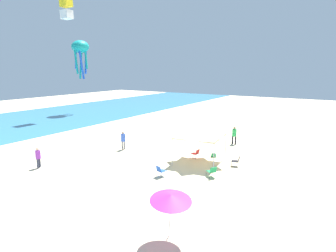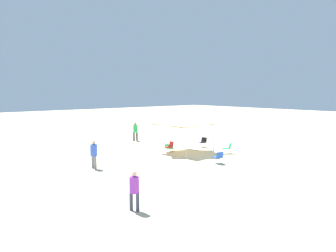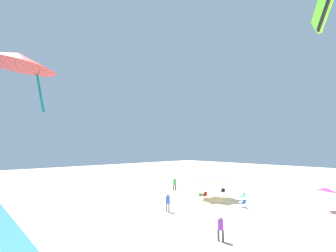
% 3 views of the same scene
% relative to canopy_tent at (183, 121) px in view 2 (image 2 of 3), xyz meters
% --- Properties ---
extents(ground, '(120.00, 120.00, 0.10)m').
position_rel_canopy_tent_xyz_m(ground, '(-1.26, 0.09, -2.45)').
color(ground, beige).
extents(canopy_tent, '(3.91, 3.83, 2.69)m').
position_rel_canopy_tent_xyz_m(canopy_tent, '(0.00, 0.00, 0.00)').
color(canopy_tent, '#B7B7BC').
rests_on(canopy_tent, ground).
extents(folding_chair_near_cooler, '(0.69, 0.76, 0.82)m').
position_rel_canopy_tent_xyz_m(folding_chair_near_cooler, '(0.58, -2.90, -1.93)').
color(folding_chair_near_cooler, black).
rests_on(folding_chair_near_cooler, ground).
extents(folding_chair_right_of_tent, '(0.79, 0.81, 0.82)m').
position_rel_canopy_tent_xyz_m(folding_chair_right_of_tent, '(-2.60, -2.24, -1.93)').
color(folding_chair_right_of_tent, black).
rests_on(folding_chair_right_of_tent, ground).
extents(folding_chair_facing_ocean, '(0.60, 0.68, 0.82)m').
position_rel_canopy_tent_xyz_m(folding_chair_facing_ocean, '(0.73, 0.70, -1.93)').
color(folding_chair_facing_ocean, black).
rests_on(folding_chair_facing_ocean, ground).
extents(folding_chair_left_of_tent, '(0.75, 0.68, 0.82)m').
position_rel_canopy_tent_xyz_m(folding_chair_left_of_tent, '(-4.41, 0.90, -1.93)').
color(folding_chair_left_of_tent, black).
rests_on(folding_chair_left_of_tent, ground).
extents(cooler_box, '(0.73, 0.62, 0.40)m').
position_rel_canopy_tent_xyz_m(cooler_box, '(2.04, -0.37, -2.20)').
color(cooler_box, '#1E8C4C').
rests_on(cooler_box, ground).
extents(person_kite_handler, '(0.40, 0.39, 1.63)m').
position_rel_canopy_tent_xyz_m(person_kite_handler, '(-7.84, 9.83, -1.45)').
color(person_kite_handler, '#33384C').
rests_on(person_kite_handler, ground).
extents(person_beachcomber, '(0.47, 0.42, 1.76)m').
position_rel_canopy_tent_xyz_m(person_beachcomber, '(-0.43, 7.73, -1.37)').
color(person_beachcomber, slate).
rests_on(person_beachcomber, ground).
extents(person_watching_sky, '(0.43, 0.49, 1.82)m').
position_rel_canopy_tent_xyz_m(person_watching_sky, '(7.00, -0.43, -1.33)').
color(person_watching_sky, black).
rests_on(person_watching_sky, ground).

